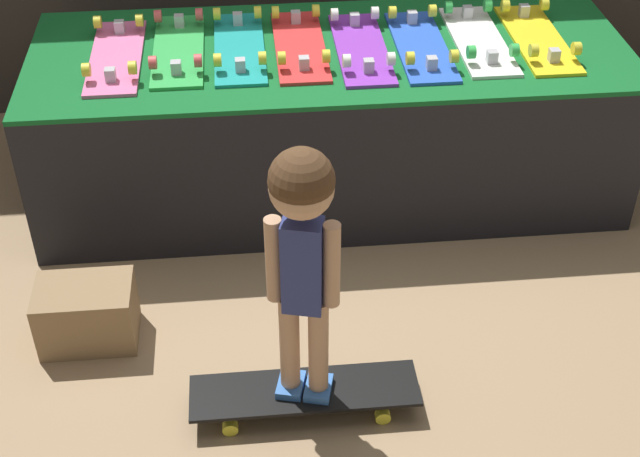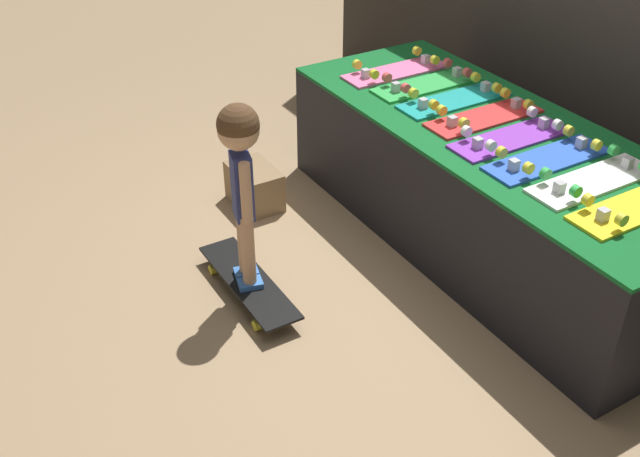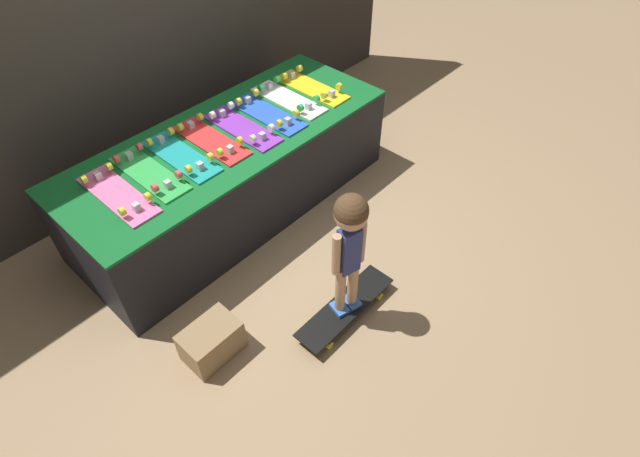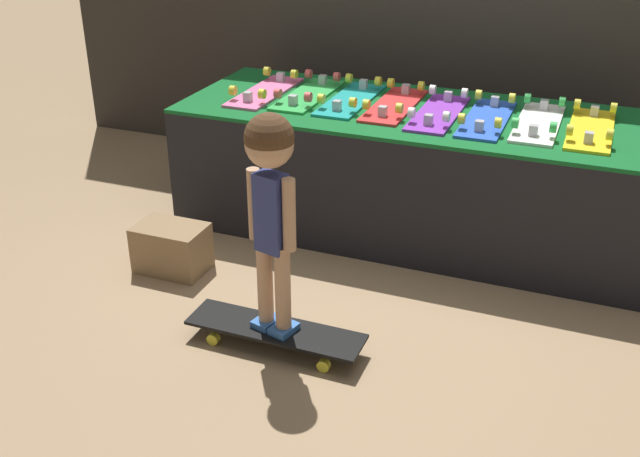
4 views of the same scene
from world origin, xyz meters
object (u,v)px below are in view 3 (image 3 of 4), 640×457
object	(u,v)px
skateboard_pink_on_rack	(117,194)
skateboard_teal_on_rack	(181,155)
skateboard_green_on_rack	(149,172)
child	(350,235)
skateboard_on_floor	(345,308)
skateboard_red_on_rack	(210,139)
skateboard_yellow_on_rack	(311,87)
skateboard_white_on_rack	(288,99)
skateboard_blue_on_rack	(267,113)
storage_box	(212,342)
skateboard_purple_on_rack	(242,127)

from	to	relation	value
skateboard_pink_on_rack	skateboard_teal_on_rack	size ratio (longest dim) A/B	1.00
skateboard_green_on_rack	child	bearing A→B (deg)	-73.54
skateboard_on_floor	skateboard_red_on_rack	bearing A→B (deg)	85.81
skateboard_pink_on_rack	skateboard_teal_on_rack	world-z (taller)	same
child	skateboard_yellow_on_rack	bearing A→B (deg)	64.33
skateboard_white_on_rack	skateboard_on_floor	distance (m)	1.69
skateboard_green_on_rack	skateboard_blue_on_rack	xyz separation A→B (m)	(1.00, -0.06, 0.00)
skateboard_red_on_rack	storage_box	distance (m)	1.39
storage_box	skateboard_on_floor	bearing A→B (deg)	-28.70
skateboard_purple_on_rack	skateboard_blue_on_rack	distance (m)	0.25
skateboard_pink_on_rack	skateboard_green_on_rack	world-z (taller)	same
skateboard_red_on_rack	skateboard_white_on_rack	bearing A→B (deg)	-1.55
skateboard_pink_on_rack	skateboard_red_on_rack	distance (m)	0.75
skateboard_red_on_rack	skateboard_on_floor	xyz separation A→B (m)	(-0.10, -1.34, -0.62)
skateboard_blue_on_rack	skateboard_pink_on_rack	bearing A→B (deg)	178.89
skateboard_purple_on_rack	skateboard_yellow_on_rack	world-z (taller)	same
skateboard_teal_on_rack	skateboard_red_on_rack	xyz separation A→B (m)	(0.25, -0.01, 0.00)
skateboard_purple_on_rack	skateboard_yellow_on_rack	size ratio (longest dim) A/B	1.00
skateboard_yellow_on_rack	skateboard_teal_on_rack	bearing A→B (deg)	178.29
skateboard_purple_on_rack	child	size ratio (longest dim) A/B	0.69
skateboard_yellow_on_rack	storage_box	xyz separation A→B (m)	(-1.85, -0.90, -0.57)
skateboard_blue_on_rack	skateboard_yellow_on_rack	distance (m)	0.50
skateboard_red_on_rack	skateboard_white_on_rack	world-z (taller)	same
skateboard_teal_on_rack	skateboard_purple_on_rack	bearing A→B (deg)	-6.21
child	skateboard_green_on_rack	bearing A→B (deg)	120.61
skateboard_pink_on_rack	skateboard_yellow_on_rack	bearing A→B (deg)	-0.16
skateboard_red_on_rack	skateboard_blue_on_rack	distance (m)	0.50
skateboard_teal_on_rack	child	xyz separation A→B (m)	(0.15, -1.35, 0.05)
skateboard_on_floor	storage_box	xyz separation A→B (m)	(-0.76, 0.41, 0.04)
skateboard_pink_on_rack	skateboard_red_on_rack	size ratio (longest dim) A/B	1.00
skateboard_green_on_rack	skateboard_on_floor	distance (m)	1.54
skateboard_teal_on_rack	skateboard_white_on_rack	bearing A→B (deg)	-1.56
skateboard_blue_on_rack	skateboard_yellow_on_rack	xyz separation A→B (m)	(0.50, 0.02, 0.00)
skateboard_white_on_rack	storage_box	distance (m)	1.93
skateboard_blue_on_rack	skateboard_white_on_rack	world-z (taller)	same
child	skateboard_red_on_rack	bearing A→B (deg)	99.96
skateboard_yellow_on_rack	skateboard_red_on_rack	bearing A→B (deg)	178.26
skateboard_blue_on_rack	skateboard_on_floor	world-z (taller)	skateboard_blue_on_rack
skateboard_green_on_rack	skateboard_white_on_rack	distance (m)	1.25
skateboard_yellow_on_rack	skateboard_green_on_rack	bearing A→B (deg)	178.46
skateboard_teal_on_rack	skateboard_red_on_rack	bearing A→B (deg)	-1.60
skateboard_pink_on_rack	skateboard_purple_on_rack	world-z (taller)	same
skateboard_white_on_rack	skateboard_teal_on_rack	bearing A→B (deg)	178.44
skateboard_yellow_on_rack	storage_box	bearing A→B (deg)	-154.11
skateboard_pink_on_rack	skateboard_on_floor	distance (m)	1.59
skateboard_yellow_on_rack	skateboard_on_floor	distance (m)	1.82
skateboard_red_on_rack	skateboard_blue_on_rack	size ratio (longest dim) A/B	1.00
skateboard_red_on_rack	skateboard_purple_on_rack	distance (m)	0.25
skateboard_blue_on_rack	storage_box	size ratio (longest dim) A/B	1.88
skateboard_pink_on_rack	skateboard_white_on_rack	bearing A→B (deg)	0.19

